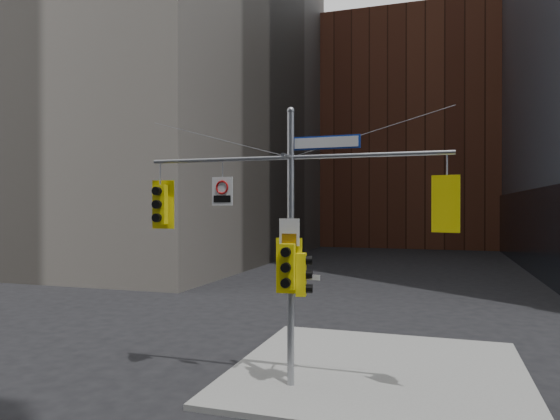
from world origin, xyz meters
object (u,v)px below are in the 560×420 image
Objects in this scene: traffic_light_west_arm at (160,204)px; signal_assembly at (291,219)px; traffic_light_east_arm at (447,204)px; traffic_light_pole_front at (288,267)px; regulatory_sign_arm at (222,190)px; traffic_light_pole_side at (303,274)px; street_sign_blade at (326,142)px.

signal_assembly is at bearing -5.48° from traffic_light_west_arm.
signal_assembly reaches higher than traffic_light_east_arm.
traffic_light_east_arm is (3.81, 0.00, 0.38)m from signal_assembly.
traffic_light_west_arm reaches higher than traffic_light_pole_front.
traffic_light_west_arm is 1.80× the size of regulatory_sign_arm.
signal_assembly reaches higher than regulatory_sign_arm.
traffic_light_pole_side is 0.49m from traffic_light_pole_front.
traffic_light_east_arm is at bearing 4.61° from regulatory_sign_arm.
traffic_light_east_arm is 0.76× the size of street_sign_blade.
traffic_light_east_arm is 5.73m from regulatory_sign_arm.
traffic_light_west_arm is 0.97× the size of traffic_light_pole_front.
street_sign_blade is at bearing 9.28° from traffic_light_east_arm.
signal_assembly is 2.14m from street_sign_blade.
traffic_light_west_arm is 4.14m from traffic_light_pole_front.
traffic_light_pole_side is 0.77× the size of traffic_light_pole_front.
traffic_light_west_arm reaches higher than traffic_light_east_arm.
street_sign_blade reaches higher than traffic_light_pole_front.
traffic_light_pole_front is at bearing 121.10° from traffic_light_pole_side.
traffic_light_east_arm is at bearing 0.01° from signal_assembly.
traffic_light_east_arm is at bearing -5.37° from traffic_light_west_arm.
signal_assembly is 5.64× the size of traffic_light_pole_front.
traffic_light_west_arm is 1.27× the size of traffic_light_pole_side.
traffic_light_east_arm reaches higher than traffic_light_pole_side.
street_sign_blade is (-2.89, 0.00, 1.55)m from traffic_light_east_arm.
signal_assembly is 3.84m from traffic_light_west_arm.
signal_assembly is at bearing 82.92° from traffic_light_pole_side.
signal_assembly reaches higher than traffic_light_pole_front.
street_sign_blade reaches higher than traffic_light_west_arm.
traffic_light_east_arm reaches higher than traffic_light_pole_front.
traffic_light_pole_front is (3.82, -0.28, -1.57)m from traffic_light_west_arm.
traffic_light_pole_front is (-3.81, -0.27, -1.57)m from traffic_light_east_arm.
traffic_light_pole_front is 3.27m from street_sign_blade.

